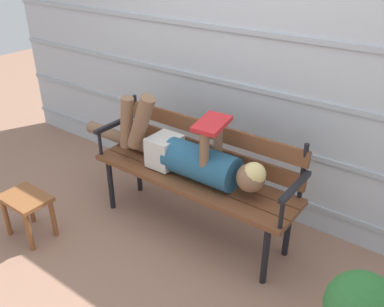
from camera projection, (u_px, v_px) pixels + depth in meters
ground_plane at (185, 235)px, 3.08m from camera, size 12.00×12.00×0.00m
house_siding at (240, 58)px, 2.99m from camera, size 5.24×0.08×2.41m
park_bench at (197, 168)px, 2.94m from camera, size 1.58×0.44×0.87m
reclining_person at (185, 154)px, 2.87m from camera, size 1.70×0.27×0.56m
footstool at (27, 206)px, 2.95m from camera, size 0.36×0.25×0.35m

